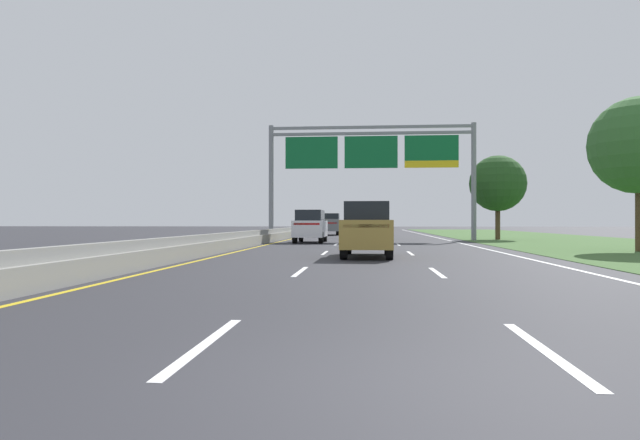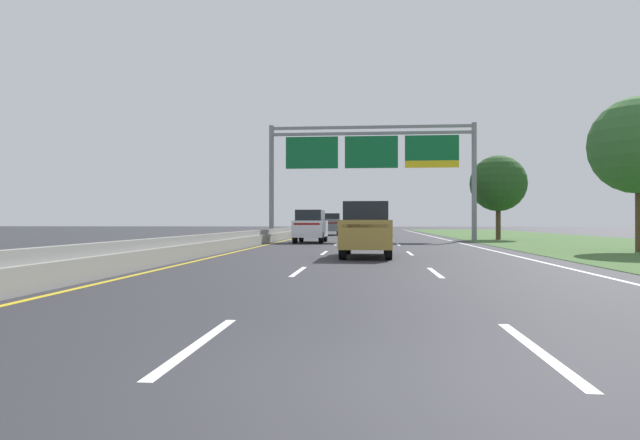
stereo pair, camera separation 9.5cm
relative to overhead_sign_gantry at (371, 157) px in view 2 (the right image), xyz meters
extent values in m
plane|color=#2B2B30|center=(-0.30, -0.76, -6.04)|extent=(220.00, 220.00, 0.00)
cube|color=white|center=(-2.15, -34.26, -6.04)|extent=(0.14, 3.00, 0.01)
cube|color=white|center=(-2.15, -25.26, -6.04)|extent=(0.14, 3.00, 0.01)
cube|color=white|center=(-2.15, -16.26, -6.04)|extent=(0.14, 3.00, 0.01)
cube|color=white|center=(-2.15, -7.26, -6.04)|extent=(0.14, 3.00, 0.01)
cube|color=white|center=(-2.15, 1.74, -6.04)|extent=(0.14, 3.00, 0.01)
cube|color=white|center=(-2.15, 10.74, -6.04)|extent=(0.14, 3.00, 0.01)
cube|color=white|center=(-2.15, 19.74, -6.04)|extent=(0.14, 3.00, 0.01)
cube|color=white|center=(-2.15, 28.74, -6.04)|extent=(0.14, 3.00, 0.01)
cube|color=white|center=(-2.15, 37.74, -6.04)|extent=(0.14, 3.00, 0.01)
cube|color=white|center=(-2.15, 46.74, -6.04)|extent=(0.14, 3.00, 0.01)
cube|color=white|center=(1.55, -34.26, -6.04)|extent=(0.14, 3.00, 0.01)
cube|color=white|center=(1.55, -25.26, -6.04)|extent=(0.14, 3.00, 0.01)
cube|color=white|center=(1.55, -16.26, -6.04)|extent=(0.14, 3.00, 0.01)
cube|color=white|center=(1.55, -7.26, -6.04)|extent=(0.14, 3.00, 0.01)
cube|color=white|center=(1.55, 1.74, -6.04)|extent=(0.14, 3.00, 0.01)
cube|color=white|center=(1.55, 10.74, -6.04)|extent=(0.14, 3.00, 0.01)
cube|color=white|center=(1.55, 19.74, -6.04)|extent=(0.14, 3.00, 0.01)
cube|color=white|center=(1.55, 28.74, -6.04)|extent=(0.14, 3.00, 0.01)
cube|color=white|center=(1.55, 37.74, -6.04)|extent=(0.14, 3.00, 0.01)
cube|color=white|center=(1.55, 46.74, -6.04)|extent=(0.14, 3.00, 0.01)
cube|color=white|center=(5.60, -0.76, -6.04)|extent=(0.16, 106.00, 0.01)
cube|color=gold|center=(-6.20, -0.76, -6.04)|extent=(0.16, 106.00, 0.01)
cube|color=#3D602D|center=(13.65, -0.76, -6.03)|extent=(14.00, 110.00, 0.02)
cube|color=gray|center=(-6.90, -0.76, -5.77)|extent=(0.60, 110.00, 0.55)
cube|color=gray|center=(-6.90, -0.76, -5.34)|extent=(0.25, 110.00, 0.30)
cylinder|color=gray|center=(-7.35, 0.08, -1.81)|extent=(0.36, 0.36, 8.47)
cylinder|color=gray|center=(7.35, 0.08, -1.81)|extent=(0.36, 0.36, 8.47)
cube|color=gray|center=(0.00, 0.08, 2.20)|extent=(14.70, 0.24, 0.20)
cube|color=gray|center=(0.00, 0.08, 1.75)|extent=(14.70, 0.24, 0.20)
cube|color=#0C602D|center=(-4.33, -0.10, 0.37)|extent=(3.83, 0.12, 2.32)
cube|color=#0C602D|center=(0.00, -0.10, 0.37)|extent=(3.83, 0.12, 2.32)
cube|color=#0C602D|center=(4.33, -0.10, 0.62)|extent=(3.83, 0.12, 1.82)
cube|color=yellow|center=(4.33, -0.10, -0.55)|extent=(3.83, 0.12, 0.50)
cube|color=slate|center=(-3.98, 15.56, -5.12)|extent=(2.01, 5.40, 1.00)
cube|color=black|center=(-3.98, 16.41, -4.23)|extent=(1.72, 1.90, 0.78)
cube|color=#B21414|center=(-3.98, 12.90, -4.82)|extent=(1.68, 0.08, 0.12)
cube|color=slate|center=(-3.98, 13.83, -4.52)|extent=(2.00, 1.95, 0.20)
cylinder|color=black|center=(-4.83, 17.40, -5.62)|extent=(0.30, 0.84, 0.84)
cylinder|color=black|center=(-3.13, 17.40, -5.62)|extent=(0.30, 0.84, 0.84)
cylinder|color=black|center=(-4.83, 13.73, -5.62)|extent=(0.30, 0.84, 0.84)
cylinder|color=black|center=(-3.13, 13.72, -5.62)|extent=(0.30, 0.84, 0.84)
cube|color=#A38438|center=(-0.31, -18.78, -5.14)|extent=(1.98, 4.73, 1.05)
cube|color=black|center=(-0.31, -18.93, -4.27)|extent=(1.69, 3.03, 0.68)
cube|color=#B21414|center=(-0.35, -21.09, -4.82)|extent=(1.60, 0.11, 0.12)
cylinder|color=black|center=(-1.10, -17.16, -5.66)|extent=(0.27, 0.76, 0.76)
cylinder|color=black|center=(0.54, -17.19, -5.66)|extent=(0.27, 0.76, 0.76)
cylinder|color=black|center=(-1.15, -20.36, -5.66)|extent=(0.27, 0.76, 0.76)
cylinder|color=black|center=(0.49, -20.39, -5.66)|extent=(0.27, 0.76, 0.76)
cube|color=black|center=(-0.47, 3.26, -5.35)|extent=(1.91, 4.44, 0.72)
cube|color=black|center=(-0.47, 3.21, -4.73)|extent=(1.61, 2.33, 0.52)
cube|color=#B21414|center=(-0.52, 1.10, -5.14)|extent=(1.53, 0.11, 0.12)
cylinder|color=black|center=(-1.24, 4.77, -5.71)|extent=(0.23, 0.66, 0.66)
cylinder|color=black|center=(0.36, 4.74, -5.71)|extent=(0.23, 0.66, 0.66)
cylinder|color=black|center=(-1.30, 1.78, -5.71)|extent=(0.23, 0.66, 0.66)
cylinder|color=black|center=(0.30, 1.75, -5.71)|extent=(0.23, 0.66, 0.66)
cube|color=silver|center=(-3.97, -4.44, -5.14)|extent=(1.92, 4.71, 1.05)
cube|color=black|center=(-3.97, -4.59, -4.27)|extent=(1.64, 3.01, 0.68)
cube|color=#B21414|center=(-3.98, -6.75, -4.82)|extent=(1.60, 0.09, 0.12)
cylinder|color=black|center=(-4.78, -2.84, -5.66)|extent=(0.26, 0.76, 0.76)
cylinder|color=black|center=(-3.14, -2.84, -5.66)|extent=(0.26, 0.76, 0.76)
cylinder|color=black|center=(-4.79, -6.03, -5.66)|extent=(0.26, 0.76, 0.76)
cylinder|color=black|center=(-3.15, -6.04, -5.66)|extent=(0.26, 0.76, 0.76)
cube|color=navy|center=(-0.20, 19.68, -5.35)|extent=(1.86, 4.42, 0.72)
cube|color=black|center=(-0.20, 19.63, -4.73)|extent=(1.59, 2.32, 0.52)
cube|color=#B21414|center=(-0.22, 17.52, -5.14)|extent=(1.53, 0.10, 0.12)
cylinder|color=black|center=(-0.99, 21.19, -5.71)|extent=(0.23, 0.66, 0.66)
cylinder|color=black|center=(0.61, 21.17, -5.71)|extent=(0.23, 0.66, 0.66)
cylinder|color=black|center=(-1.02, 18.20, -5.71)|extent=(0.23, 0.66, 0.66)
cylinder|color=black|center=(0.58, 18.18, -5.71)|extent=(0.23, 0.66, 0.66)
cylinder|color=#4C3823|center=(12.00, -14.18, -4.51)|extent=(0.36, 0.36, 3.07)
sphere|color=#33662D|center=(12.00, -14.18, -1.21)|extent=(4.41, 4.41, 4.41)
cylinder|color=#4C3823|center=(9.48, 2.03, -4.76)|extent=(0.36, 0.36, 2.56)
sphere|color=#234C1E|center=(9.48, 2.03, -1.81)|extent=(4.19, 4.19, 4.19)
camera|label=1|loc=(-0.35, -40.33, -4.66)|focal=31.07mm
camera|label=2|loc=(-0.25, -40.32, -4.66)|focal=31.07mm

